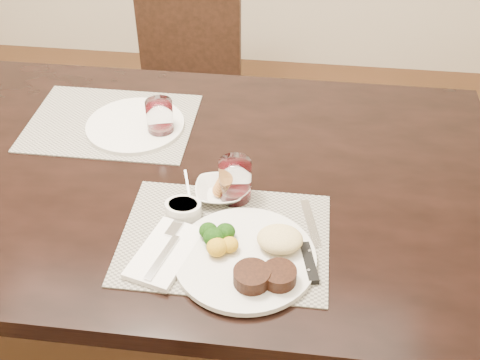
# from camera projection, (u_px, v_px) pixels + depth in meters

# --- Properties ---
(ground_plane) EXTENTS (4.50, 4.50, 0.00)m
(ground_plane) POSITION_uv_depth(u_px,v_px,m) (141.00, 341.00, 2.02)
(ground_plane) COLOR #3E2814
(ground_plane) RESTS_ON ground
(dining_table) EXTENTS (2.00, 1.00, 0.75)m
(dining_table) POSITION_uv_depth(u_px,v_px,m) (114.00, 190.00, 1.59)
(dining_table) COLOR black
(dining_table) RESTS_ON ground
(chair_far) EXTENTS (0.42, 0.42, 0.90)m
(chair_far) POSITION_uv_depth(u_px,v_px,m) (185.00, 72.00, 2.41)
(chair_far) COLOR black
(chair_far) RESTS_ON ground
(placemat_near) EXTENTS (0.46, 0.34, 0.00)m
(placemat_near) POSITION_uv_depth(u_px,v_px,m) (225.00, 238.00, 1.34)
(placemat_near) COLOR gray
(placemat_near) RESTS_ON dining_table
(placemat_far) EXTENTS (0.46, 0.34, 0.00)m
(placemat_far) POSITION_uv_depth(u_px,v_px,m) (112.00, 122.00, 1.69)
(placemat_far) COLOR gray
(placemat_far) RESTS_ON dining_table
(dinner_plate) EXTENTS (0.30, 0.30, 0.05)m
(dinner_plate) POSITION_uv_depth(u_px,v_px,m) (252.00, 256.00, 1.27)
(dinner_plate) COLOR silver
(dinner_plate) RESTS_ON placemat_near
(napkin_fork) EXTENTS (0.15, 0.21, 0.02)m
(napkin_fork) POSITION_uv_depth(u_px,v_px,m) (165.00, 252.00, 1.29)
(napkin_fork) COLOR white
(napkin_fork) RESTS_ON placemat_near
(steak_knife) EXTENTS (0.06, 0.26, 0.01)m
(steak_knife) POSITION_uv_depth(u_px,v_px,m) (309.00, 253.00, 1.29)
(steak_knife) COLOR white
(steak_knife) RESTS_ON placemat_near
(cracker_bowl) EXTENTS (0.13, 0.13, 0.05)m
(cracker_bowl) POSITION_uv_depth(u_px,v_px,m) (220.00, 191.00, 1.44)
(cracker_bowl) COLOR silver
(cracker_bowl) RESTS_ON placemat_near
(sauce_ramekin) EXTENTS (0.08, 0.13, 0.07)m
(sauce_ramekin) POSITION_uv_depth(u_px,v_px,m) (183.00, 208.00, 1.38)
(sauce_ramekin) COLOR silver
(sauce_ramekin) RESTS_ON placemat_near
(wine_glass_near) EXTENTS (0.08, 0.08, 0.11)m
(wine_glass_near) POSITION_uv_depth(u_px,v_px,m) (235.00, 182.00, 1.41)
(wine_glass_near) COLOR white
(wine_glass_near) RESTS_ON placemat_near
(far_plate) EXTENTS (0.27, 0.27, 0.01)m
(far_plate) POSITION_uv_depth(u_px,v_px,m) (135.00, 125.00, 1.67)
(far_plate) COLOR silver
(far_plate) RESTS_ON placemat_far
(wine_glass_far) EXTENTS (0.07, 0.07, 0.10)m
(wine_glass_far) POSITION_uv_depth(u_px,v_px,m) (160.00, 119.00, 1.62)
(wine_glass_far) COLOR white
(wine_glass_far) RESTS_ON placemat_far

